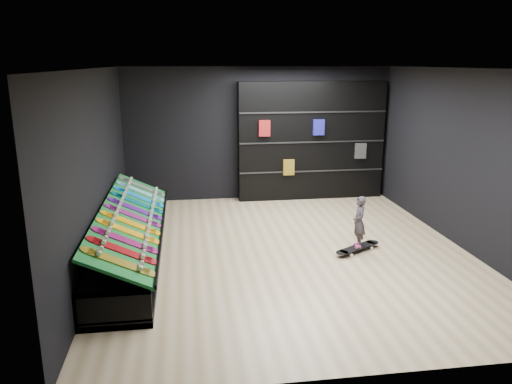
{
  "coord_description": "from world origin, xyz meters",
  "views": [
    {
      "loc": [
        -1.64,
        -7.73,
        3.1
      ],
      "look_at": [
        -0.5,
        0.2,
        1.0
      ],
      "focal_mm": 35.0,
      "sensor_mm": 36.0,
      "label": 1
    }
  ],
  "objects": [
    {
      "name": "display_rack",
      "position": [
        -2.55,
        0.0,
        0.25
      ],
      "size": [
        0.9,
        4.5,
        0.5
      ],
      "primitive_type": null,
      "color": "black",
      "rests_on": "ground"
    },
    {
      "name": "ceiling",
      "position": [
        0.0,
        0.0,
        3.0
      ],
      "size": [
        6.0,
        7.0,
        0.01
      ],
      "primitive_type": "cube",
      "color": "white",
      "rests_on": "ground"
    },
    {
      "name": "wall_back",
      "position": [
        0.0,
        3.5,
        1.5
      ],
      "size": [
        6.0,
        0.02,
        3.0
      ],
      "primitive_type": "cube",
      "color": "black",
      "rests_on": "ground"
    },
    {
      "name": "display_board_0",
      "position": [
        -2.49,
        -1.9,
        0.74
      ],
      "size": [
        0.93,
        0.22,
        0.5
      ],
      "primitive_type": null,
      "rotation": [
        0.0,
        0.44,
        0.0
      ],
      "color": "yellow",
      "rests_on": "turf_ramp"
    },
    {
      "name": "wall_front",
      "position": [
        0.0,
        -3.5,
        1.5
      ],
      "size": [
        6.0,
        0.02,
        3.0
      ],
      "primitive_type": "cube",
      "color": "black",
      "rests_on": "ground"
    },
    {
      "name": "display_board_8",
      "position": [
        -2.49,
        1.14,
        0.74
      ],
      "size": [
        0.93,
        0.22,
        0.5
      ],
      "primitive_type": null,
      "rotation": [
        0.0,
        0.44,
        0.0
      ],
      "color": "blue",
      "rests_on": "turf_ramp"
    },
    {
      "name": "display_board_10",
      "position": [
        -2.49,
        1.9,
        0.74
      ],
      "size": [
        0.93,
        0.22,
        0.5
      ],
      "primitive_type": null,
      "rotation": [
        0.0,
        0.44,
        0.0
      ],
      "color": "black",
      "rests_on": "turf_ramp"
    },
    {
      "name": "wall_left",
      "position": [
        -3.0,
        0.0,
        1.5
      ],
      "size": [
        0.02,
        7.0,
        3.0
      ],
      "primitive_type": "cube",
      "color": "black",
      "rests_on": "ground"
    },
    {
      "name": "display_board_6",
      "position": [
        -2.49,
        0.38,
        0.74
      ],
      "size": [
        0.93,
        0.22,
        0.5
      ],
      "primitive_type": null,
      "rotation": [
        0.0,
        0.44,
        0.0
      ],
      "color": "purple",
      "rests_on": "turf_ramp"
    },
    {
      "name": "display_board_2",
      "position": [
        -2.49,
        -1.14,
        0.74
      ],
      "size": [
        0.93,
        0.22,
        0.5
      ],
      "primitive_type": null,
      "rotation": [
        0.0,
        0.44,
        0.0
      ],
      "color": "#E5198C",
      "rests_on": "turf_ramp"
    },
    {
      "name": "floor_skateboard",
      "position": [
        1.17,
        -0.19,
        0.05
      ],
      "size": [
        0.96,
        0.69,
        0.09
      ],
      "primitive_type": null,
      "rotation": [
        0.0,
        0.0,
        0.53
      ],
      "color": "black",
      "rests_on": "ground"
    },
    {
      "name": "wall_right",
      "position": [
        3.0,
        0.0,
        1.5
      ],
      "size": [
        0.02,
        7.0,
        3.0
      ],
      "primitive_type": "cube",
      "color": "black",
      "rests_on": "ground"
    },
    {
      "name": "floor",
      "position": [
        0.0,
        0.0,
        0.0
      ],
      "size": [
        6.0,
        7.0,
        0.01
      ],
      "primitive_type": "cube",
      "color": "tan",
      "rests_on": "ground"
    },
    {
      "name": "display_board_4",
      "position": [
        -2.49,
        -0.38,
        0.74
      ],
      "size": [
        0.93,
        0.22,
        0.5
      ],
      "primitive_type": null,
      "rotation": [
        0.0,
        0.44,
        0.0
      ],
      "color": "yellow",
      "rests_on": "turf_ramp"
    },
    {
      "name": "child",
      "position": [
        1.17,
        -0.19,
        0.35
      ],
      "size": [
        0.16,
        0.21,
        0.53
      ],
      "primitive_type": "imported",
      "rotation": [
        0.0,
        0.0,
        -1.66
      ],
      "color": "black",
      "rests_on": "floor_skateboard"
    },
    {
      "name": "back_shelving",
      "position": [
        1.22,
        3.32,
        1.34
      ],
      "size": [
        3.35,
        0.39,
        2.68
      ],
      "primitive_type": "cube",
      "color": "black",
      "rests_on": "ground"
    },
    {
      "name": "display_board_5",
      "position": [
        -2.49,
        0.0,
        0.74
      ],
      "size": [
        0.93,
        0.22,
        0.5
      ],
      "primitive_type": null,
      "rotation": [
        0.0,
        0.44,
        0.0
      ],
      "color": "#2626BF",
      "rests_on": "turf_ramp"
    },
    {
      "name": "turf_ramp",
      "position": [
        -2.5,
        0.0,
        0.71
      ],
      "size": [
        0.92,
        4.5,
        0.46
      ],
      "primitive_type": "cube",
      "rotation": [
        0.0,
        0.44,
        0.0
      ],
      "color": "#0D551E",
      "rests_on": "display_rack"
    },
    {
      "name": "display_board_7",
      "position": [
        -2.49,
        0.76,
        0.74
      ],
      "size": [
        0.93,
        0.22,
        0.5
      ],
      "primitive_type": null,
      "rotation": [
        0.0,
        0.44,
        0.0
      ],
      "color": "#0C8C99",
      "rests_on": "turf_ramp"
    },
    {
      "name": "display_board_1",
      "position": [
        -2.49,
        -1.52,
        0.74
      ],
      "size": [
        0.93,
        0.22,
        0.5
      ],
      "primitive_type": null,
      "rotation": [
        0.0,
        0.44,
        0.0
      ],
      "color": "red",
      "rests_on": "turf_ramp"
    },
    {
      "name": "display_board_3",
      "position": [
        -2.49,
        -0.76,
        0.74
      ],
      "size": [
        0.93,
        0.22,
        0.5
      ],
      "primitive_type": null,
      "rotation": [
        0.0,
        0.44,
        0.0
      ],
      "color": "orange",
      "rests_on": "turf_ramp"
    },
    {
      "name": "display_board_9",
      "position": [
        -2.49,
        1.52,
        0.74
      ],
      "size": [
        0.93,
        0.22,
        0.5
      ],
      "primitive_type": null,
      "rotation": [
        0.0,
        0.44,
        0.0
      ],
      "color": "#0CB2E5",
      "rests_on": "turf_ramp"
    }
  ]
}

